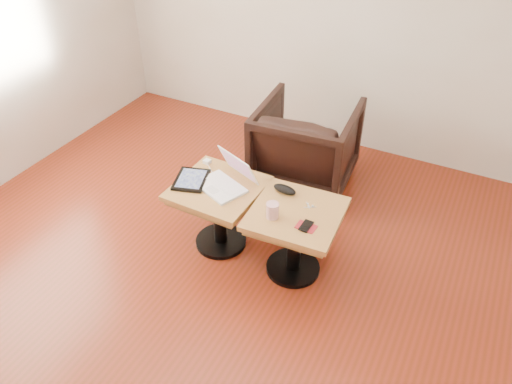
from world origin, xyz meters
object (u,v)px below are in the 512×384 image
at_px(side_table_left, 219,201).
at_px(striped_cup, 272,210).
at_px(laptop, 226,180).
at_px(side_table_right, 295,227).
at_px(armchair, 306,145).

relative_size(side_table_left, striped_cup, 5.66).
bearing_deg(striped_cup, side_table_left, 165.52).
bearing_deg(laptop, side_table_left, -116.93).
distance_m(side_table_right, laptop, 0.54).
distance_m(side_table_left, laptop, 0.18).
distance_m(side_table_right, striped_cup, 0.23).
height_order(side_table_right, striped_cup, striped_cup).
xyz_separation_m(side_table_left, striped_cup, (0.45, -0.12, 0.17)).
relative_size(side_table_right, striped_cup, 5.87).
bearing_deg(striped_cup, side_table_right, 45.25).
height_order(laptop, striped_cup, laptop).
bearing_deg(striped_cup, armchair, 101.61).
bearing_deg(armchair, side_table_right, 104.08).
xyz_separation_m(side_table_right, armchair, (-0.33, 0.97, -0.03)).
bearing_deg(laptop, striped_cup, 1.48).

